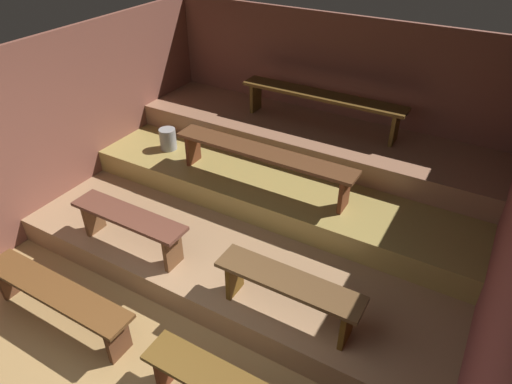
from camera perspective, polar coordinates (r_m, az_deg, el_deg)
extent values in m
cube|color=olive|center=(5.63, -0.91, -7.58)|extent=(5.82, 5.42, 0.08)
cube|color=brown|center=(6.81, 9.36, 11.72)|extent=(5.82, 0.06, 2.31)
cube|color=brown|center=(6.46, -20.97, 8.58)|extent=(0.06, 5.42, 2.31)
cube|color=brown|center=(4.42, 28.67, -6.10)|extent=(0.06, 5.42, 2.31)
cube|color=#967250|center=(5.87, 1.79, -3.12)|extent=(5.02, 3.54, 0.31)
cube|color=olive|center=(6.19, 4.81, 2.41)|extent=(5.02, 2.19, 0.31)
cube|color=#94674D|center=(6.45, 6.95, 6.79)|extent=(5.02, 1.18, 0.31)
cube|color=#593619|center=(4.92, -23.92, -11.20)|extent=(1.80, 0.32, 0.04)
cube|color=#56301C|center=(5.61, -28.41, -9.51)|extent=(0.05, 0.26, 0.42)
cube|color=#56301C|center=(4.61, -16.92, -17.22)|extent=(0.05, 0.26, 0.42)
cube|color=brown|center=(4.33, -11.12, -20.68)|extent=(0.05, 0.26, 0.42)
cube|color=brown|center=(5.09, -15.75, -2.89)|extent=(1.40, 0.32, 0.04)
cube|color=brown|center=(5.60, -19.69, -2.90)|extent=(0.05, 0.26, 0.42)
cube|color=brown|center=(4.90, -10.39, -7.18)|extent=(0.05, 0.26, 0.42)
cube|color=brown|center=(4.18, 4.10, -11.08)|extent=(1.40, 0.32, 0.04)
cube|color=#5B3C12|center=(4.54, -2.69, -10.52)|extent=(0.05, 0.26, 0.42)
cube|color=#5B3C12|center=(4.22, 11.33, -15.93)|extent=(0.05, 0.26, 0.42)
cube|color=#57331D|center=(5.44, 0.86, 5.00)|extent=(2.35, 0.32, 0.04)
cube|color=#5C2C16|center=(6.07, -7.90, 5.48)|extent=(0.05, 0.26, 0.42)
cube|color=#5C2C16|center=(5.21, 11.00, -0.16)|extent=(0.05, 0.26, 0.42)
cube|color=#553A17|center=(6.28, 8.25, 11.89)|extent=(2.29, 0.32, 0.04)
cube|color=brown|center=(6.78, -0.05, 11.85)|extent=(0.05, 0.26, 0.42)
cube|color=brown|center=(6.10, 17.01, 7.66)|extent=(0.05, 0.26, 0.42)
cylinder|color=gray|center=(6.49, -10.97, 6.54)|extent=(0.23, 0.23, 0.30)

